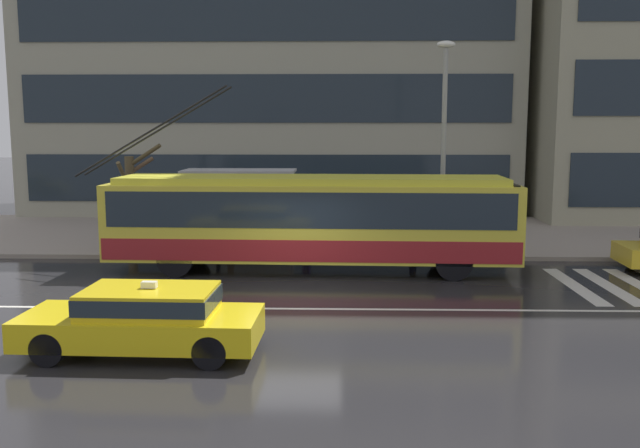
{
  "coord_description": "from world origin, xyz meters",
  "views": [
    {
      "loc": [
        1.15,
        -16.88,
        4.25
      ],
      "look_at": [
        0.61,
        3.12,
        1.42
      ],
      "focal_mm": 38.4,
      "sensor_mm": 36.0,
      "label": 1
    }
  ],
  "objects_px": {
    "trolleybus": "(312,219)",
    "pedestrian_at_shelter": "(416,206)",
    "bus_shelter": "(241,188)",
    "pedestrian_waiting_by_pole": "(309,197)",
    "pedestrian_walking_past": "(231,201)",
    "street_lamp": "(444,130)",
    "taxi_oncoming_near": "(145,317)",
    "pedestrian_approaching_curb": "(217,201)",
    "street_tree_bare": "(132,193)"
  },
  "relations": [
    {
      "from": "trolleybus",
      "to": "pedestrian_at_shelter",
      "type": "xyz_separation_m",
      "value": [
        3.28,
        1.93,
        0.18
      ]
    },
    {
      "from": "bus_shelter",
      "to": "pedestrian_waiting_by_pole",
      "type": "distance_m",
      "value": 2.47
    },
    {
      "from": "bus_shelter",
      "to": "trolleybus",
      "type": "bearing_deg",
      "value": -56.12
    },
    {
      "from": "trolleybus",
      "to": "pedestrian_walking_past",
      "type": "xyz_separation_m",
      "value": [
        -2.87,
        2.88,
        0.23
      ]
    },
    {
      "from": "street_lamp",
      "to": "pedestrian_waiting_by_pole",
      "type": "bearing_deg",
      "value": 162.35
    },
    {
      "from": "taxi_oncoming_near",
      "to": "pedestrian_approaching_curb",
      "type": "relative_size",
      "value": 2.33
    },
    {
      "from": "pedestrian_waiting_by_pole",
      "to": "trolleybus",
      "type": "bearing_deg",
      "value": -86.18
    },
    {
      "from": "pedestrian_walking_past",
      "to": "pedestrian_waiting_by_pole",
      "type": "distance_m",
      "value": 2.77
    },
    {
      "from": "taxi_oncoming_near",
      "to": "pedestrian_at_shelter",
      "type": "relative_size",
      "value": 2.32
    },
    {
      "from": "trolleybus",
      "to": "pedestrian_walking_past",
      "type": "relative_size",
      "value": 6.43
    },
    {
      "from": "street_tree_bare",
      "to": "pedestrian_walking_past",
      "type": "bearing_deg",
      "value": -19.57
    },
    {
      "from": "trolleybus",
      "to": "taxi_oncoming_near",
      "type": "xyz_separation_m",
      "value": [
        -2.86,
        -7.67,
        -0.86
      ]
    },
    {
      "from": "pedestrian_waiting_by_pole",
      "to": "street_tree_bare",
      "type": "bearing_deg",
      "value": 175.99
    },
    {
      "from": "pedestrian_at_shelter",
      "to": "street_tree_bare",
      "type": "bearing_deg",
      "value": 167.0
    },
    {
      "from": "pedestrian_walking_past",
      "to": "taxi_oncoming_near",
      "type": "bearing_deg",
      "value": -89.97
    },
    {
      "from": "taxi_oncoming_near",
      "to": "pedestrian_walking_past",
      "type": "height_order",
      "value": "pedestrian_walking_past"
    },
    {
      "from": "pedestrian_approaching_curb",
      "to": "street_tree_bare",
      "type": "xyz_separation_m",
      "value": [
        -3.21,
        0.74,
        0.23
      ]
    },
    {
      "from": "pedestrian_waiting_by_pole",
      "to": "street_tree_bare",
      "type": "relative_size",
      "value": 0.58
    },
    {
      "from": "street_lamp",
      "to": "street_tree_bare",
      "type": "xyz_separation_m",
      "value": [
        -10.85,
        1.86,
        -2.25
      ]
    },
    {
      "from": "pedestrian_at_shelter",
      "to": "pedestrian_waiting_by_pole",
      "type": "xyz_separation_m",
      "value": [
        -3.53,
        1.84,
        0.08
      ]
    },
    {
      "from": "street_tree_bare",
      "to": "bus_shelter",
      "type": "bearing_deg",
      "value": -3.19
    },
    {
      "from": "street_tree_bare",
      "to": "pedestrian_waiting_by_pole",
      "type": "bearing_deg",
      "value": -4.01
    },
    {
      "from": "trolleybus",
      "to": "pedestrian_walking_past",
      "type": "bearing_deg",
      "value": 134.89
    },
    {
      "from": "street_lamp",
      "to": "street_tree_bare",
      "type": "relative_size",
      "value": 1.93
    },
    {
      "from": "taxi_oncoming_near",
      "to": "street_lamp",
      "type": "distance_m",
      "value": 12.75
    },
    {
      "from": "bus_shelter",
      "to": "pedestrian_walking_past",
      "type": "height_order",
      "value": "bus_shelter"
    },
    {
      "from": "pedestrian_walking_past",
      "to": "pedestrian_waiting_by_pole",
      "type": "bearing_deg",
      "value": 18.94
    },
    {
      "from": "pedestrian_waiting_by_pole",
      "to": "taxi_oncoming_near",
      "type": "bearing_deg",
      "value": -102.84
    },
    {
      "from": "trolleybus",
      "to": "pedestrian_approaching_curb",
      "type": "xyz_separation_m",
      "value": [
        -3.44,
        3.49,
        0.13
      ]
    },
    {
      "from": "taxi_oncoming_near",
      "to": "bus_shelter",
      "type": "relative_size",
      "value": 1.15
    },
    {
      "from": "bus_shelter",
      "to": "pedestrian_at_shelter",
      "type": "xyz_separation_m",
      "value": [
        5.96,
        -2.07,
        -0.38
      ]
    },
    {
      "from": "taxi_oncoming_near",
      "to": "street_tree_bare",
      "type": "bearing_deg",
      "value": 107.68
    },
    {
      "from": "pedestrian_at_shelter",
      "to": "pedestrian_walking_past",
      "type": "relative_size",
      "value": 0.96
    },
    {
      "from": "pedestrian_waiting_by_pole",
      "to": "street_lamp",
      "type": "distance_m",
      "value": 5.22
    },
    {
      "from": "trolleybus",
      "to": "pedestrian_approaching_curb",
      "type": "bearing_deg",
      "value": 134.63
    },
    {
      "from": "street_tree_bare",
      "to": "taxi_oncoming_near",
      "type": "bearing_deg",
      "value": -72.32
    },
    {
      "from": "pedestrian_approaching_curb",
      "to": "street_lamp",
      "type": "height_order",
      "value": "street_lamp"
    },
    {
      "from": "taxi_oncoming_near",
      "to": "street_tree_bare",
      "type": "distance_m",
      "value": 12.55
    },
    {
      "from": "taxi_oncoming_near",
      "to": "pedestrian_waiting_by_pole",
      "type": "relative_size",
      "value": 2.19
    },
    {
      "from": "bus_shelter",
      "to": "pedestrian_approaching_curb",
      "type": "relative_size",
      "value": 2.02
    },
    {
      "from": "pedestrian_approaching_curb",
      "to": "pedestrian_waiting_by_pole",
      "type": "height_order",
      "value": "pedestrian_waiting_by_pole"
    },
    {
      "from": "pedestrian_at_shelter",
      "to": "street_lamp",
      "type": "bearing_deg",
      "value": 25.12
    },
    {
      "from": "street_tree_bare",
      "to": "street_lamp",
      "type": "bearing_deg",
      "value": -9.74
    },
    {
      "from": "taxi_oncoming_near",
      "to": "street_lamp",
      "type": "relative_size",
      "value": 0.66
    },
    {
      "from": "trolleybus",
      "to": "pedestrian_waiting_by_pole",
      "type": "height_order",
      "value": "trolleybus"
    },
    {
      "from": "pedestrian_at_shelter",
      "to": "street_tree_bare",
      "type": "distance_m",
      "value": 10.19
    },
    {
      "from": "bus_shelter",
      "to": "pedestrian_at_shelter",
      "type": "distance_m",
      "value": 6.33
    },
    {
      "from": "taxi_oncoming_near",
      "to": "bus_shelter",
      "type": "bearing_deg",
      "value": 89.15
    },
    {
      "from": "taxi_oncoming_near",
      "to": "pedestrian_at_shelter",
      "type": "distance_m",
      "value": 11.45
    },
    {
      "from": "pedestrian_waiting_by_pole",
      "to": "street_lamp",
      "type": "relative_size",
      "value": 0.3
    }
  ]
}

